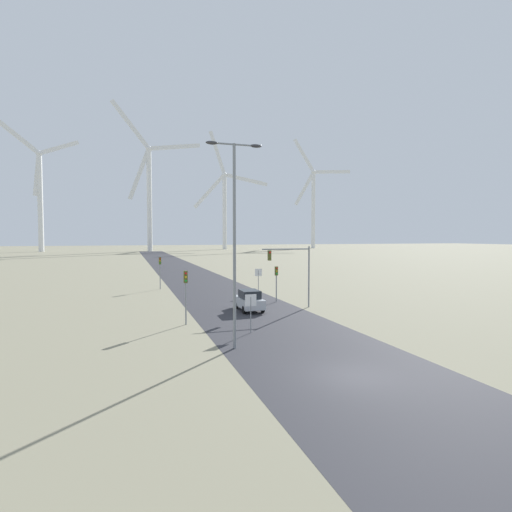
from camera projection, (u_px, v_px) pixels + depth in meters
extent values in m
plane|color=gray|center=(354.00, 376.00, 18.64)|extent=(600.00, 600.00, 0.00)
cube|color=#2D2D33|center=(193.00, 277.00, 64.24)|extent=(10.00, 240.00, 0.01)
cylinder|color=gray|center=(234.00, 247.00, 23.00)|extent=(0.18, 0.18, 11.83)
cylinder|color=gray|center=(234.00, 144.00, 22.71)|extent=(2.60, 0.10, 0.10)
ellipsoid|color=#333338|center=(212.00, 143.00, 22.31)|extent=(0.70, 0.32, 0.20)
ellipsoid|color=#333338|center=(256.00, 146.00, 23.11)|extent=(0.70, 0.32, 0.20)
cylinder|color=gray|center=(251.00, 315.00, 26.97)|extent=(0.07, 0.07, 2.46)
cube|color=white|center=(251.00, 300.00, 26.91)|extent=(0.81, 0.01, 0.81)
cube|color=red|center=(251.00, 300.00, 26.92)|extent=(0.76, 0.02, 0.76)
cylinder|color=gray|center=(258.00, 283.00, 44.72)|extent=(0.07, 0.07, 2.75)
cube|color=white|center=(258.00, 272.00, 44.66)|extent=(0.81, 0.01, 0.81)
cube|color=red|center=(258.00, 272.00, 44.67)|extent=(0.76, 0.02, 0.76)
cylinder|color=gray|center=(186.00, 298.00, 29.49)|extent=(0.11, 0.11, 4.01)
cube|color=#4C511E|center=(186.00, 277.00, 29.42)|extent=(0.28, 0.24, 0.90)
sphere|color=red|center=(186.00, 273.00, 29.28)|extent=(0.16, 0.16, 0.16)
sphere|color=gold|center=(186.00, 277.00, 29.29)|extent=(0.16, 0.16, 0.16)
sphere|color=green|center=(186.00, 281.00, 29.30)|extent=(0.16, 0.16, 0.16)
cylinder|color=gray|center=(276.00, 284.00, 39.80)|extent=(0.11, 0.11, 3.56)
cube|color=#4C511E|center=(276.00, 271.00, 39.74)|extent=(0.28, 0.24, 0.90)
sphere|color=red|center=(277.00, 268.00, 39.60)|extent=(0.16, 0.16, 0.16)
sphere|color=gold|center=(277.00, 271.00, 39.61)|extent=(0.16, 0.16, 0.16)
sphere|color=green|center=(277.00, 274.00, 39.62)|extent=(0.16, 0.16, 0.16)
cylinder|color=gray|center=(160.00, 273.00, 49.48)|extent=(0.11, 0.11, 3.99)
cube|color=#4C511E|center=(160.00, 261.00, 49.41)|extent=(0.28, 0.24, 0.90)
sphere|color=red|center=(160.00, 259.00, 49.27)|extent=(0.16, 0.16, 0.16)
sphere|color=gold|center=(160.00, 261.00, 49.28)|extent=(0.16, 0.16, 0.16)
sphere|color=green|center=(160.00, 263.00, 49.29)|extent=(0.16, 0.16, 0.16)
cylinder|color=gray|center=(309.00, 277.00, 36.83)|extent=(0.14, 0.14, 5.65)
cylinder|color=gray|center=(286.00, 249.00, 36.00)|extent=(4.56, 0.12, 0.12)
cube|color=#4C511E|center=(269.00, 255.00, 35.54)|extent=(0.28, 0.24, 0.90)
sphere|color=red|center=(270.00, 252.00, 35.40)|extent=(0.18, 0.18, 0.18)
cube|color=#B7BCC1|center=(249.00, 302.00, 35.20)|extent=(1.84, 4.12, 0.80)
cube|color=#1E2328|center=(250.00, 294.00, 35.02)|extent=(1.58, 2.12, 0.70)
cylinder|color=black|center=(236.00, 305.00, 36.18)|extent=(0.22, 0.66, 0.66)
cylinder|color=black|center=(254.00, 304.00, 36.69)|extent=(0.22, 0.66, 0.66)
cylinder|color=black|center=(244.00, 310.00, 33.76)|extent=(0.22, 0.66, 0.66)
cylinder|color=black|center=(263.00, 309.00, 34.27)|extent=(0.22, 0.66, 0.66)
cylinder|color=white|center=(40.00, 203.00, 172.54)|extent=(2.20, 2.20, 42.40)
sphere|color=white|center=(39.00, 153.00, 171.51)|extent=(2.60, 2.60, 2.60)
cube|color=white|center=(37.00, 175.00, 171.27)|extent=(3.44, 2.12, 17.77)
cube|color=white|center=(60.00, 147.00, 177.50)|extent=(15.19, 8.25, 8.85)
cube|color=white|center=(19.00, 137.00, 165.77)|extent=(13.85, 7.55, 11.83)
cylinder|color=white|center=(149.00, 200.00, 179.16)|extent=(2.20, 2.20, 45.90)
sphere|color=white|center=(149.00, 149.00, 178.05)|extent=(2.60, 2.60, 2.60)
cube|color=white|center=(139.00, 174.00, 176.52)|extent=(9.93, 2.35, 22.85)
cube|color=white|center=(176.00, 147.00, 183.86)|extent=(23.38, 4.88, 5.67)
cube|color=white|center=(130.00, 124.00, 173.78)|extent=(16.27, 3.54, 19.46)
cylinder|color=white|center=(225.00, 212.00, 208.06)|extent=(2.20, 2.20, 38.85)
sphere|color=white|center=(224.00, 174.00, 207.12)|extent=(2.60, 2.60, 2.60)
cube|color=white|center=(217.00, 152.00, 206.03)|extent=(8.64, 1.90, 21.88)
cube|color=white|center=(209.00, 191.00, 206.37)|extent=(16.19, 3.14, 17.89)
cube|color=white|center=(247.00, 180.00, 208.98)|extent=(22.10, 4.12, 6.40)
cylinder|color=white|center=(313.00, 210.00, 226.70)|extent=(2.20, 2.20, 43.19)
sphere|color=white|center=(314.00, 172.00, 225.65)|extent=(2.60, 2.60, 2.60)
cube|color=white|center=(304.00, 155.00, 224.71)|extent=(11.95, 3.21, 18.40)
cube|color=white|center=(304.00, 189.00, 225.66)|extent=(11.22, 3.04, 18.78)
cube|color=white|center=(332.00, 172.00, 226.59)|extent=(20.06, 5.08, 2.25)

